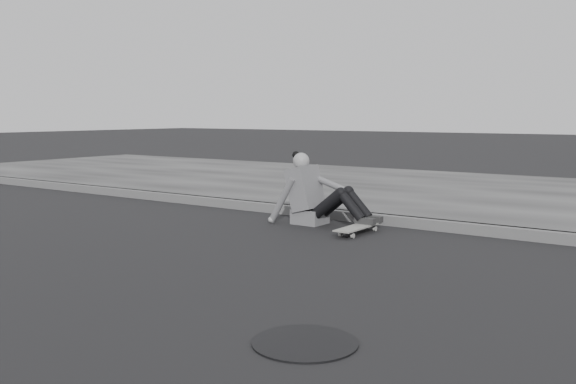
# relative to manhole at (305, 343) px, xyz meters

# --- Properties ---
(ground) EXTENTS (80.00, 80.00, 0.00)m
(ground) POSITION_rel_manhole_xyz_m (-0.93, 1.35, -0.01)
(ground) COLOR black
(ground) RESTS_ON ground
(curb) EXTENTS (24.00, 0.16, 0.12)m
(curb) POSITION_rel_manhole_xyz_m (-0.93, 3.93, 0.05)
(curb) COLOR #535353
(curb) RESTS_ON ground
(sidewalk) EXTENTS (24.00, 6.00, 0.12)m
(sidewalk) POSITION_rel_manhole_xyz_m (-0.93, 6.95, 0.05)
(sidewalk) COLOR #3C3C3C
(sidewalk) RESTS_ON ground
(manhole) EXTENTS (0.62, 0.62, 0.01)m
(manhole) POSITION_rel_manhole_xyz_m (0.00, 0.00, 0.00)
(manhole) COLOR black
(manhole) RESTS_ON ground
(skateboard) EXTENTS (0.20, 0.78, 0.09)m
(skateboard) POSITION_rel_manhole_xyz_m (-1.40, 3.21, 0.07)
(skateboard) COLOR gray
(skateboard) RESTS_ON ground
(seated_woman) EXTENTS (1.38, 0.46, 0.88)m
(seated_woman) POSITION_rel_manhole_xyz_m (-2.13, 3.46, 0.35)
(seated_woman) COLOR #59595B
(seated_woman) RESTS_ON ground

